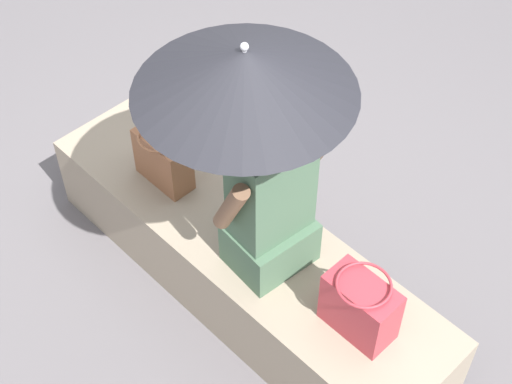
% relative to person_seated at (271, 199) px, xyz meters
% --- Properties ---
extents(ground_plane, '(14.00, 14.00, 0.00)m').
position_rel_person_seated_xyz_m(ground_plane, '(0.19, -0.02, -0.82)').
color(ground_plane, '#605B5E').
extents(stone_bench, '(2.16, 0.57, 0.43)m').
position_rel_person_seated_xyz_m(stone_bench, '(0.19, -0.02, -0.61)').
color(stone_bench, gray).
rests_on(stone_bench, ground).
extents(person_seated, '(0.31, 0.49, 0.90)m').
position_rel_person_seated_xyz_m(person_seated, '(0.00, 0.00, 0.00)').
color(person_seated, '#47664C').
rests_on(person_seated, stone_bench).
extents(parasol, '(0.81, 0.81, 1.17)m').
position_rel_person_seated_xyz_m(parasol, '(0.06, 0.08, 0.66)').
color(parasol, '#B7B7BC').
rests_on(parasol, stone_bench).
extents(handbag_black, '(0.29, 0.21, 0.29)m').
position_rel_person_seated_xyz_m(handbag_black, '(0.68, 0.02, -0.25)').
color(handbag_black, brown).
rests_on(handbag_black, stone_bench).
extents(tote_bag_canvas, '(0.30, 0.22, 0.29)m').
position_rel_person_seated_xyz_m(tote_bag_canvas, '(-0.50, -0.01, -0.25)').
color(tote_bag_canvas, '#B2333D').
rests_on(tote_bag_canvas, stone_bench).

